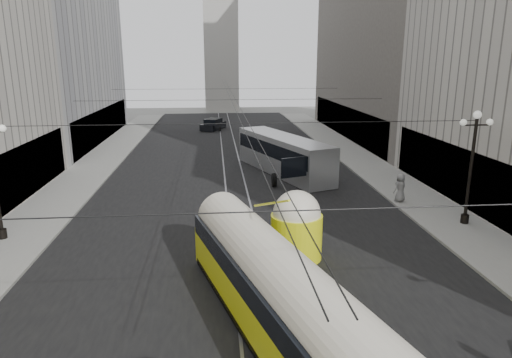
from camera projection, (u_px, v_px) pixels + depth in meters
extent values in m
cube|color=black|center=(233.00, 170.00, 38.88)|extent=(20.00, 85.00, 0.02)
cube|color=gray|center=(99.00, 163.00, 41.18)|extent=(4.00, 72.00, 0.15)
cube|color=gray|center=(357.00, 158.00, 43.28)|extent=(4.00, 72.00, 0.15)
cube|color=gray|center=(224.00, 170.00, 38.81)|extent=(0.12, 85.00, 0.04)
cube|color=gray|center=(242.00, 170.00, 38.95)|extent=(0.12, 85.00, 0.04)
cube|color=black|center=(17.00, 176.00, 28.95)|extent=(0.10, 18.00, 3.60)
cube|color=#999999|center=(37.00, 12.00, 48.48)|extent=(12.00, 28.00, 28.00)
cube|color=black|center=(104.00, 124.00, 52.06)|extent=(0.10, 25.20, 3.60)
cube|color=black|center=(456.00, 174.00, 29.49)|extent=(0.10, 18.00, 3.60)
cube|color=black|center=(345.00, 121.00, 54.53)|extent=(0.10, 28.80, 3.60)
cube|color=#B2AFA8|center=(221.00, 43.00, 81.55)|extent=(6.00, 6.00, 24.00)
cylinder|color=black|center=(2.00, 234.00, 23.71)|extent=(0.44, 0.44, 0.50)
sphere|color=white|center=(2.00, 128.00, 22.37)|extent=(0.36, 0.36, 0.36)
cylinder|color=black|center=(470.00, 172.00, 25.22)|extent=(0.18, 0.18, 6.00)
cylinder|color=black|center=(465.00, 219.00, 25.92)|extent=(0.44, 0.44, 0.50)
cylinder|color=black|center=(476.00, 125.00, 24.56)|extent=(1.60, 0.08, 0.08)
sphere|color=white|center=(478.00, 115.00, 24.42)|extent=(0.44, 0.44, 0.44)
sphere|color=white|center=(463.00, 122.00, 24.45)|extent=(0.36, 0.36, 0.36)
sphere|color=white|center=(490.00, 122.00, 24.58)|extent=(0.36, 0.36, 0.36)
cylinder|color=black|center=(284.00, 211.00, 9.91)|extent=(25.00, 0.03, 0.03)
cylinder|color=black|center=(243.00, 123.00, 23.39)|extent=(25.00, 0.03, 0.03)
cylinder|color=black|center=(232.00, 100.00, 36.87)|extent=(25.00, 0.03, 0.03)
cylinder|color=black|center=(227.00, 89.00, 50.35)|extent=(25.00, 0.03, 0.03)
cylinder|color=black|center=(230.00, 98.00, 40.77)|extent=(0.03, 72.00, 0.03)
cylinder|color=black|center=(235.00, 98.00, 40.80)|extent=(0.03, 72.00, 0.03)
cube|color=yellow|center=(277.00, 309.00, 15.46)|extent=(5.93, 13.25, 1.59)
cube|color=black|center=(277.00, 329.00, 15.65)|extent=(5.82, 12.87, 0.28)
cube|color=black|center=(277.00, 282.00, 15.20)|extent=(5.89, 13.06, 0.79)
cylinder|color=silver|center=(277.00, 274.00, 15.13)|extent=(5.60, 12.98, 2.15)
cylinder|color=yellow|center=(296.00, 236.00, 21.55)|extent=(2.43, 2.43, 2.15)
sphere|color=silver|center=(297.00, 214.00, 21.27)|extent=(2.24, 2.24, 2.24)
cube|color=#B0B2B6|center=(283.00, 155.00, 37.55)|extent=(6.61, 12.26, 3.03)
cube|color=black|center=(283.00, 149.00, 37.42)|extent=(6.48, 11.87, 1.11)
cube|color=black|center=(296.00, 167.00, 31.67)|extent=(2.21, 0.91, 1.42)
cylinder|color=black|center=(274.00, 180.00, 33.80)|extent=(0.30, 1.01, 1.01)
cylinder|color=black|center=(308.00, 179.00, 34.02)|extent=(0.30, 1.01, 1.01)
cylinder|color=black|center=(263.00, 157.00, 41.63)|extent=(0.30, 1.01, 1.01)
cylinder|color=black|center=(290.00, 157.00, 41.85)|extent=(0.30, 1.01, 1.01)
cube|color=silver|center=(272.00, 144.00, 48.22)|extent=(2.36, 4.49, 0.76)
cube|color=black|center=(272.00, 139.00, 48.08)|extent=(1.87, 2.55, 0.72)
cylinder|color=black|center=(266.00, 148.00, 46.79)|extent=(0.22, 0.61, 0.61)
cylinder|color=black|center=(281.00, 148.00, 46.93)|extent=(0.22, 0.61, 0.61)
cylinder|color=black|center=(263.00, 143.00, 49.59)|extent=(0.22, 0.61, 0.61)
cylinder|color=black|center=(277.00, 143.00, 49.73)|extent=(0.22, 0.61, 0.61)
cube|color=black|center=(213.00, 126.00, 61.18)|extent=(3.58, 5.07, 0.83)
cube|color=black|center=(213.00, 121.00, 61.03)|extent=(2.56, 3.03, 0.78)
cylinder|color=black|center=(207.00, 129.00, 59.61)|extent=(0.22, 0.67, 0.67)
cylinder|color=black|center=(220.00, 129.00, 59.76)|extent=(0.22, 0.67, 0.67)
cylinder|color=black|center=(207.00, 125.00, 62.68)|extent=(0.22, 0.67, 0.67)
cylinder|color=black|center=(220.00, 125.00, 62.83)|extent=(0.22, 0.67, 0.67)
imported|color=slate|center=(400.00, 188.00, 29.68)|extent=(1.07, 0.90, 1.88)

